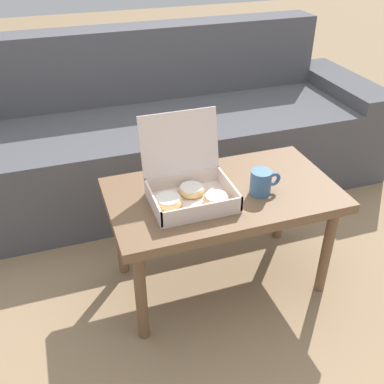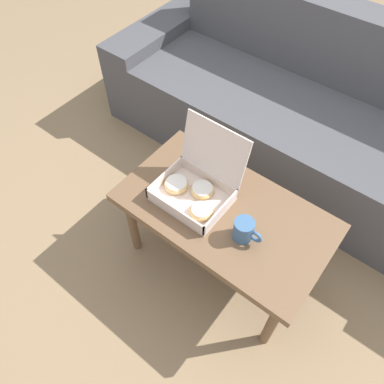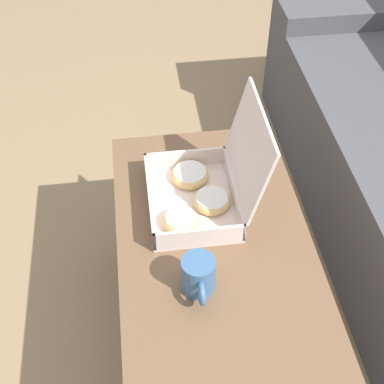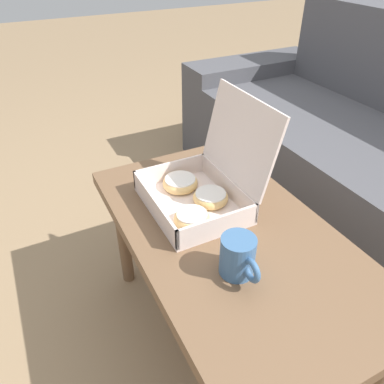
% 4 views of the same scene
% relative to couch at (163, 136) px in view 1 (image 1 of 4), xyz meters
% --- Properties ---
extents(ground_plane, '(12.00, 12.00, 0.00)m').
position_rel_couch_xyz_m(ground_plane, '(0.00, -0.79, -0.30)').
color(ground_plane, '#937756').
extents(couch, '(2.52, 0.80, 0.86)m').
position_rel_couch_xyz_m(couch, '(0.00, 0.00, 0.00)').
color(couch, '#4C4C51').
rests_on(couch, ground_plane).
extents(coffee_table, '(0.91, 0.51, 0.47)m').
position_rel_couch_xyz_m(coffee_table, '(0.00, -0.90, 0.12)').
color(coffee_table, brown).
rests_on(coffee_table, ground_plane).
extents(pastry_box, '(0.31, 0.30, 0.30)m').
position_rel_couch_xyz_m(pastry_box, '(-0.15, -0.91, 0.23)').
color(pastry_box, silver).
rests_on(pastry_box, coffee_table).
extents(coffee_mug, '(0.13, 0.08, 0.10)m').
position_rel_couch_xyz_m(coffee_mug, '(0.13, -0.96, 0.22)').
color(coffee_mug, '#3D6693').
rests_on(coffee_mug, coffee_table).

